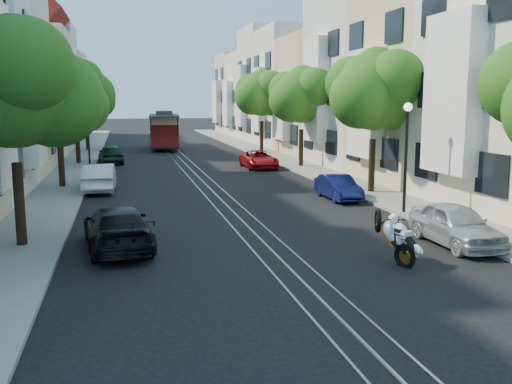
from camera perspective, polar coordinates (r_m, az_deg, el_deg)
ground at (r=44.13m, az=-7.66°, el=3.39°), size 200.00×200.00×0.00m
sidewalk_east at (r=45.38m, az=1.51°, el=3.70°), size 2.50×80.00×0.12m
sidewalk_west at (r=44.04m, az=-17.10°, el=3.13°), size 2.50×80.00×0.12m
rail_left at (r=44.08m, az=-8.37°, el=3.38°), size 0.06×80.00×0.02m
rail_slot at (r=44.12m, az=-7.66°, el=3.40°), size 0.06×80.00×0.02m
rail_right at (r=44.18m, az=-6.95°, el=3.42°), size 0.06×80.00×0.02m
lane_line at (r=44.13m, az=-7.66°, el=3.39°), size 0.08×80.00×0.01m
townhouses_east at (r=46.48m, az=7.17°, el=10.08°), size 7.75×72.00×12.00m
townhouses_west at (r=44.31m, az=-23.46°, el=9.33°), size 7.75×72.00×11.76m
tree_e_b at (r=27.19m, az=11.86°, el=9.73°), size 4.93×4.08×6.68m
tree_e_c at (r=37.47m, az=4.69°, el=9.47°), size 4.84×3.99×6.52m
tree_e_d at (r=48.06m, az=0.64°, el=9.74°), size 5.01×4.16×6.85m
tree_w_a at (r=17.95m, az=-23.06°, el=9.60°), size 4.93×4.08×6.68m
tree_w_b at (r=29.84m, az=-19.09°, el=8.71°), size 4.72×3.87×6.27m
tree_w_c at (r=40.81m, az=-17.56°, el=9.72°), size 5.13×4.28×7.09m
tree_w_d at (r=51.78m, az=-16.62°, el=9.03°), size 4.84×3.99×6.52m
lamp_east at (r=22.36m, az=14.83°, el=4.94°), size 0.32×0.32×4.16m
lamp_west at (r=37.81m, az=-16.46°, el=6.47°), size 0.32×0.32×4.16m
sportbike_rider at (r=15.81m, az=13.72°, el=-4.20°), size 0.76×1.67×1.47m
cable_car at (r=52.45m, az=-9.15°, el=6.28°), size 3.08×8.29×3.13m
parked_car_e_near at (r=18.35m, az=19.33°, el=-3.09°), size 1.55×3.77×1.28m
parked_car_e_mid at (r=25.62m, az=8.22°, el=0.47°), size 1.20×3.32×1.09m
parked_car_e_far at (r=37.10m, az=0.29°, el=3.28°), size 1.94×4.16×1.15m
parked_car_w_near at (r=17.34m, az=-13.68°, el=-3.52°), size 2.27×4.60×1.28m
parked_car_w_mid at (r=28.58m, az=-15.40°, el=1.40°), size 1.50×4.14×1.36m
parked_car_w_far at (r=41.25m, az=-14.31°, el=3.71°), size 1.97×4.04×1.33m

